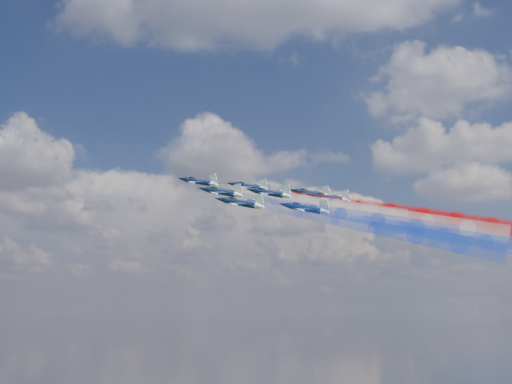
# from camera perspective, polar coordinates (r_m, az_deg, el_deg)

# --- Properties ---
(jet_lead) EXTENTS (16.49, 14.56, 8.95)m
(jet_lead) POSITION_cam_1_polar(r_m,az_deg,el_deg) (173.53, -5.07, 0.91)
(jet_lead) COLOR black
(trail_lead) EXTENTS (49.28, 19.95, 17.12)m
(trail_lead) POSITION_cam_1_polar(r_m,az_deg,el_deg) (158.88, 4.33, -0.73)
(trail_lead) COLOR white
(jet_inner_left) EXTENTS (16.49, 14.56, 8.95)m
(jet_inner_left) POSITION_cam_1_polar(r_m,az_deg,el_deg) (157.74, -3.05, -0.01)
(jet_inner_left) COLOR black
(trail_inner_left) EXTENTS (49.28, 19.95, 17.12)m
(trail_inner_left) POSITION_cam_1_polar(r_m,az_deg,el_deg) (144.43, 7.53, -1.91)
(trail_inner_left) COLOR blue
(jet_inner_right) EXTENTS (16.49, 14.56, 8.95)m
(jet_inner_right) POSITION_cam_1_polar(r_m,az_deg,el_deg) (174.53, -0.67, 0.48)
(jet_inner_right) COLOR black
(trail_inner_right) EXTENTS (49.28, 19.95, 17.12)m
(trail_inner_right) POSITION_cam_1_polar(r_m,az_deg,el_deg) (162.11, 8.97, -1.18)
(trail_inner_right) COLOR red
(jet_outer_left) EXTENTS (16.49, 14.56, 8.95)m
(jet_outer_left) POSITION_cam_1_polar(r_m,az_deg,el_deg) (144.67, -1.34, -0.98)
(jet_outer_left) COLOR black
(trail_outer_left) EXTENTS (49.28, 19.95, 17.12)m
(trail_outer_left) POSITION_cam_1_polar(r_m,az_deg,el_deg) (132.57, 10.41, -3.14)
(trail_outer_left) COLOR blue
(jet_center_third) EXTENTS (16.49, 14.56, 8.95)m
(jet_center_third) POSITION_cam_1_polar(r_m,az_deg,el_deg) (160.85, 1.23, -0.09)
(jet_center_third) COLOR black
(trail_center_third) EXTENTS (49.28, 19.95, 17.12)m
(trail_center_third) POSITION_cam_1_polar(r_m,az_deg,el_deg) (149.68, 11.86, -1.94)
(trail_center_third) COLOR white
(jet_outer_right) EXTENTS (16.49, 14.56, 8.95)m
(jet_outer_right) POSITION_cam_1_polar(r_m,az_deg,el_deg) (178.10, 4.85, -0.12)
(jet_outer_right) COLOR black
(trail_outer_right) EXTENTS (49.28, 19.95, 17.12)m
(trail_outer_right) POSITION_cam_1_polar(r_m,az_deg,el_deg) (168.54, 14.56, -1.75)
(trail_outer_right) COLOR red
(jet_rear_left) EXTENTS (16.49, 14.56, 8.95)m
(jet_rear_left) POSITION_cam_1_polar(r_m,az_deg,el_deg) (147.60, 4.40, -1.46)
(jet_rear_left) COLOR black
(trail_rear_left) EXTENTS (49.28, 19.95, 17.12)m
(trail_rear_left) POSITION_cam_1_polar(r_m,az_deg,el_deg) (138.47, 16.23, -3.54)
(trail_rear_left) COLOR blue
(jet_rear_right) EXTENTS (16.49, 14.56, 8.95)m
(jet_rear_right) POSITION_cam_1_polar(r_m,az_deg,el_deg) (166.04, 6.47, -0.52)
(jet_rear_right) COLOR black
(trail_rear_right) EXTENTS (49.28, 19.95, 17.12)m
(trail_rear_right) POSITION_cam_1_polar(r_m,az_deg,el_deg) (157.56, 16.99, -2.30)
(trail_rear_right) COLOR red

